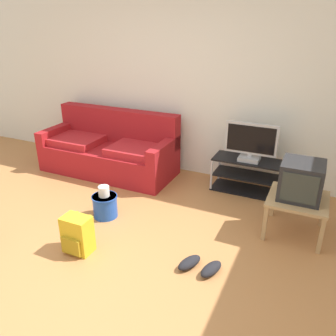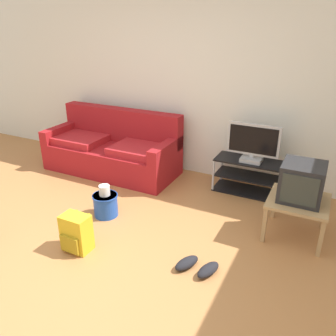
{
  "view_description": "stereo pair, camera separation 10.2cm",
  "coord_description": "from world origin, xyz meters",
  "px_view_note": "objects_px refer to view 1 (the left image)",
  "views": [
    {
      "loc": [
        1.79,
        -2.03,
        2.1
      ],
      "look_at": [
        0.38,
        1.02,
        0.64
      ],
      "focal_mm": 36.52,
      "sensor_mm": 36.0,
      "label": 1
    },
    {
      "loc": [
        1.89,
        -1.99,
        2.1
      ],
      "look_at": [
        0.38,
        1.02,
        0.64
      ],
      "focal_mm": 36.52,
      "sensor_mm": 36.0,
      "label": 2
    }
  ],
  "objects_px": {
    "tv_stand": "(248,175)",
    "side_table": "(297,202)",
    "crt_tv": "(301,180)",
    "backpack": "(78,235)",
    "sneakers_pair": "(200,266)",
    "flat_tv": "(251,143)",
    "couch": "(110,150)",
    "cleaning_bucket": "(105,204)"
  },
  "relations": [
    {
      "from": "tv_stand",
      "to": "side_table",
      "type": "relative_size",
      "value": 1.54
    },
    {
      "from": "tv_stand",
      "to": "backpack",
      "type": "distance_m",
      "value": 2.32
    },
    {
      "from": "crt_tv",
      "to": "cleaning_bucket",
      "type": "bearing_deg",
      "value": -163.95
    },
    {
      "from": "backpack",
      "to": "tv_stand",
      "type": "bearing_deg",
      "value": 63.56
    },
    {
      "from": "couch",
      "to": "tv_stand",
      "type": "relative_size",
      "value": 2.15
    },
    {
      "from": "couch",
      "to": "backpack",
      "type": "bearing_deg",
      "value": -65.75
    },
    {
      "from": "flat_tv",
      "to": "crt_tv",
      "type": "relative_size",
      "value": 1.54
    },
    {
      "from": "couch",
      "to": "cleaning_bucket",
      "type": "xyz_separation_m",
      "value": [
        0.68,
        -1.14,
        -0.17
      ]
    },
    {
      "from": "flat_tv",
      "to": "sneakers_pair",
      "type": "height_order",
      "value": "flat_tv"
    },
    {
      "from": "crt_tv",
      "to": "sneakers_pair",
      "type": "height_order",
      "value": "crt_tv"
    },
    {
      "from": "tv_stand",
      "to": "side_table",
      "type": "distance_m",
      "value": 1.03
    },
    {
      "from": "backpack",
      "to": "crt_tv",
      "type": "bearing_deg",
      "value": 38.15
    },
    {
      "from": "tv_stand",
      "to": "flat_tv",
      "type": "distance_m",
      "value": 0.47
    },
    {
      "from": "cleaning_bucket",
      "to": "sneakers_pair",
      "type": "relative_size",
      "value": 0.93
    },
    {
      "from": "side_table",
      "to": "sneakers_pair",
      "type": "height_order",
      "value": "side_table"
    },
    {
      "from": "side_table",
      "to": "sneakers_pair",
      "type": "xyz_separation_m",
      "value": [
        -0.7,
        -0.99,
        -0.32
      ]
    },
    {
      "from": "crt_tv",
      "to": "backpack",
      "type": "xyz_separation_m",
      "value": [
        -1.88,
        -1.24,
        -0.43
      ]
    },
    {
      "from": "backpack",
      "to": "couch",
      "type": "bearing_deg",
      "value": 119.1
    },
    {
      "from": "backpack",
      "to": "flat_tv",
      "type": "bearing_deg",
      "value": 63.27
    },
    {
      "from": "couch",
      "to": "backpack",
      "type": "xyz_separation_m",
      "value": [
        0.81,
        -1.8,
        -0.14
      ]
    },
    {
      "from": "flat_tv",
      "to": "sneakers_pair",
      "type": "bearing_deg",
      "value": -90.78
    },
    {
      "from": "couch",
      "to": "flat_tv",
      "type": "relative_size",
      "value": 3.01
    },
    {
      "from": "couch",
      "to": "flat_tv",
      "type": "xyz_separation_m",
      "value": [
        2.02,
        0.16,
        0.36
      ]
    },
    {
      "from": "flat_tv",
      "to": "cleaning_bucket",
      "type": "distance_m",
      "value": 1.95
    },
    {
      "from": "backpack",
      "to": "sneakers_pair",
      "type": "height_order",
      "value": "backpack"
    },
    {
      "from": "couch",
      "to": "tv_stand",
      "type": "distance_m",
      "value": 2.03
    },
    {
      "from": "couch",
      "to": "flat_tv",
      "type": "distance_m",
      "value": 2.05
    },
    {
      "from": "crt_tv",
      "to": "backpack",
      "type": "distance_m",
      "value": 2.29
    },
    {
      "from": "crt_tv",
      "to": "backpack",
      "type": "bearing_deg",
      "value": -146.7
    },
    {
      "from": "flat_tv",
      "to": "crt_tv",
      "type": "height_order",
      "value": "flat_tv"
    },
    {
      "from": "couch",
      "to": "side_table",
      "type": "relative_size",
      "value": 3.32
    },
    {
      "from": "side_table",
      "to": "couch",
      "type": "bearing_deg",
      "value": 167.88
    },
    {
      "from": "crt_tv",
      "to": "sneakers_pair",
      "type": "relative_size",
      "value": 1.03
    },
    {
      "from": "couch",
      "to": "sneakers_pair",
      "type": "distance_m",
      "value": 2.55
    },
    {
      "from": "tv_stand",
      "to": "couch",
      "type": "bearing_deg",
      "value": -174.69
    },
    {
      "from": "tv_stand",
      "to": "sneakers_pair",
      "type": "relative_size",
      "value": 2.21
    },
    {
      "from": "tv_stand",
      "to": "crt_tv",
      "type": "height_order",
      "value": "crt_tv"
    },
    {
      "from": "couch",
      "to": "sneakers_pair",
      "type": "xyz_separation_m",
      "value": [
        1.99,
        -1.56,
        -0.28
      ]
    },
    {
      "from": "couch",
      "to": "backpack",
      "type": "height_order",
      "value": "couch"
    },
    {
      "from": "couch",
      "to": "backpack",
      "type": "relative_size",
      "value": 5.19
    },
    {
      "from": "couch",
      "to": "cleaning_bucket",
      "type": "height_order",
      "value": "couch"
    },
    {
      "from": "tv_stand",
      "to": "cleaning_bucket",
      "type": "distance_m",
      "value": 1.89
    }
  ]
}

